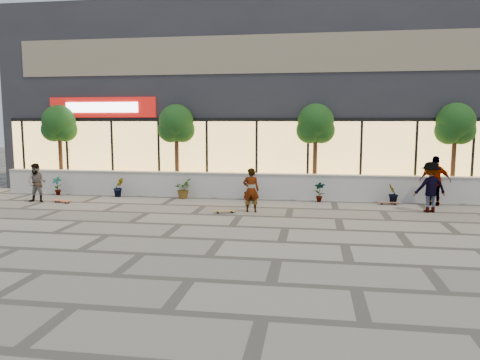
# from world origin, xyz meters

# --- Properties ---
(ground) EXTENTS (80.00, 80.00, 0.00)m
(ground) POSITION_xyz_m (0.00, 0.00, 0.00)
(ground) COLOR gray
(ground) RESTS_ON ground
(planter_wall) EXTENTS (22.00, 0.42, 1.04)m
(planter_wall) POSITION_xyz_m (0.00, 7.00, 0.52)
(planter_wall) COLOR silver
(planter_wall) RESTS_ON ground
(retail_building) EXTENTS (24.00, 9.17, 8.50)m
(retail_building) POSITION_xyz_m (-0.00, 12.49, 4.25)
(retail_building) COLOR #252429
(retail_building) RESTS_ON ground
(shrub_a) EXTENTS (0.43, 0.29, 0.81)m
(shrub_a) POSITION_xyz_m (-8.50, 6.45, 0.41)
(shrub_a) COLOR #123A12
(shrub_a) RESTS_ON ground
(shrub_b) EXTENTS (0.57, 0.57, 0.81)m
(shrub_b) POSITION_xyz_m (-5.70, 6.45, 0.41)
(shrub_b) COLOR #123A12
(shrub_b) RESTS_ON ground
(shrub_c) EXTENTS (0.68, 0.77, 0.81)m
(shrub_c) POSITION_xyz_m (-2.90, 6.45, 0.41)
(shrub_c) COLOR #123A12
(shrub_c) RESTS_ON ground
(shrub_d) EXTENTS (0.64, 0.64, 0.81)m
(shrub_d) POSITION_xyz_m (-0.10, 6.45, 0.41)
(shrub_d) COLOR #123A12
(shrub_d) RESTS_ON ground
(shrub_e) EXTENTS (0.46, 0.35, 0.81)m
(shrub_e) POSITION_xyz_m (2.70, 6.45, 0.41)
(shrub_e) COLOR #123A12
(shrub_e) RESTS_ON ground
(shrub_f) EXTENTS (0.55, 0.57, 0.81)m
(shrub_f) POSITION_xyz_m (5.50, 6.45, 0.41)
(shrub_f) COLOR #123A12
(shrub_f) RESTS_ON ground
(tree_west) EXTENTS (1.60, 1.50, 3.92)m
(tree_west) POSITION_xyz_m (-9.00, 7.70, 2.99)
(tree_west) COLOR #4D291B
(tree_west) RESTS_ON ground
(tree_midwest) EXTENTS (1.60, 1.50, 3.92)m
(tree_midwest) POSITION_xyz_m (-3.50, 7.70, 2.99)
(tree_midwest) COLOR #4D291B
(tree_midwest) RESTS_ON ground
(tree_mideast) EXTENTS (1.60, 1.50, 3.92)m
(tree_mideast) POSITION_xyz_m (2.50, 7.70, 2.99)
(tree_mideast) COLOR #4D291B
(tree_mideast) RESTS_ON ground
(tree_east) EXTENTS (1.60, 1.50, 3.92)m
(tree_east) POSITION_xyz_m (8.00, 7.70, 2.99)
(tree_east) COLOR #4D291B
(tree_east) RESTS_ON ground
(skater_center) EXTENTS (0.61, 0.43, 1.57)m
(skater_center) POSITION_xyz_m (0.28, 3.97, 0.78)
(skater_center) COLOR silver
(skater_center) RESTS_ON ground
(skater_left) EXTENTS (0.82, 0.68, 1.54)m
(skater_left) POSITION_xyz_m (-8.33, 4.69, 0.77)
(skater_left) COLOR tan
(skater_left) RESTS_ON ground
(skater_right_near) EXTENTS (1.19, 0.72, 1.89)m
(skater_right_near) POSITION_xyz_m (7.00, 6.30, 0.95)
(skater_right_near) COLOR silver
(skater_right_near) RESTS_ON ground
(skater_right_far) EXTENTS (1.28, 0.94, 1.77)m
(skater_right_far) POSITION_xyz_m (6.50, 4.94, 0.89)
(skater_right_far) COLOR maroon
(skater_right_far) RESTS_ON ground
(skateboard_center) EXTENTS (0.83, 0.47, 0.10)m
(skateboard_center) POSITION_xyz_m (-0.59, 3.63, 0.08)
(skateboard_center) COLOR olive
(skateboard_center) RESTS_ON ground
(skateboard_left) EXTENTS (0.87, 0.45, 0.10)m
(skateboard_left) POSITION_xyz_m (-7.29, 4.68, 0.08)
(skateboard_left) COLOR #E14E2A
(skateboard_left) RESTS_ON ground
(skateboard_right_near) EXTENTS (0.80, 0.24, 0.10)m
(skateboard_right_near) POSITION_xyz_m (5.31, 6.20, 0.08)
(skateboard_right_near) COLOR brown
(skateboard_right_near) RESTS_ON ground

